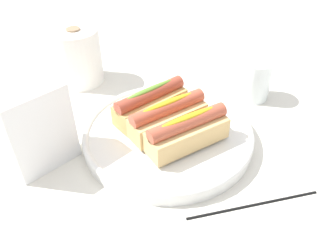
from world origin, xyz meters
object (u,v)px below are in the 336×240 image
(serving_bowl, at_px, (168,134))
(napkin_box, at_px, (39,130))
(paper_towel_roll, at_px, (78,56))
(chopstick_near, at_px, (254,204))
(water_glass, at_px, (254,81))
(hotdog_front, at_px, (187,132))
(hotdog_back, at_px, (168,117))
(hotdog_side, at_px, (151,103))

(serving_bowl, relative_size, napkin_box, 2.15)
(paper_towel_roll, relative_size, chopstick_near, 0.61)
(serving_bowl, distance_m, water_glass, 0.25)
(water_glass, height_order, napkin_box, napkin_box)
(hotdog_front, relative_size, napkin_box, 1.02)
(serving_bowl, xyz_separation_m, chopstick_near, (0.02, -0.21, -0.01))
(water_glass, relative_size, napkin_box, 0.60)
(chopstick_near, bearing_deg, serving_bowl, 116.85)
(hotdog_back, bearing_deg, paper_towel_roll, 98.06)
(hotdog_side, bearing_deg, napkin_box, 175.32)
(serving_bowl, bearing_deg, chopstick_near, -84.44)
(hotdog_front, xyz_separation_m, hotdog_back, (-0.00, 0.05, 0.00))
(hotdog_front, bearing_deg, napkin_box, 149.24)
(hotdog_side, relative_size, water_glass, 1.71)
(serving_bowl, distance_m, hotdog_side, 0.07)
(hotdog_back, distance_m, paper_towel_roll, 0.31)
(water_glass, bearing_deg, chopstick_near, -135.63)
(hotdog_front, relative_size, water_glass, 1.69)
(hotdog_back, distance_m, chopstick_near, 0.21)
(hotdog_back, relative_size, paper_towel_roll, 1.12)
(serving_bowl, relative_size, hotdog_side, 2.09)
(chopstick_near, bearing_deg, paper_towel_roll, 118.35)
(chopstick_near, bearing_deg, hotdog_front, 117.81)
(hotdog_front, distance_m, chopstick_near, 0.16)
(hotdog_side, height_order, water_glass, hotdog_side)
(hotdog_front, distance_m, napkin_box, 0.25)
(hotdog_front, bearing_deg, water_glass, 16.14)
(hotdog_side, bearing_deg, water_glass, -9.08)
(hotdog_back, bearing_deg, napkin_box, 161.12)
(serving_bowl, height_order, paper_towel_roll, paper_towel_roll)
(hotdog_back, xyz_separation_m, hotdog_side, (-0.00, 0.05, 0.00))
(hotdog_front, xyz_separation_m, water_glass, (0.24, 0.07, -0.01))
(paper_towel_roll, xyz_separation_m, chopstick_near, (0.06, -0.51, -0.06))
(water_glass, bearing_deg, hotdog_back, -176.44)
(serving_bowl, distance_m, hotdog_front, 0.07)
(hotdog_back, distance_m, water_glass, 0.25)
(hotdog_side, height_order, paper_towel_roll, paper_towel_roll)
(napkin_box, bearing_deg, chopstick_near, -60.50)
(hotdog_front, distance_m, hotdog_side, 0.11)
(serving_bowl, relative_size, hotdog_back, 2.15)
(hotdog_back, relative_size, water_glass, 1.67)
(water_glass, bearing_deg, serving_bowl, -176.44)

